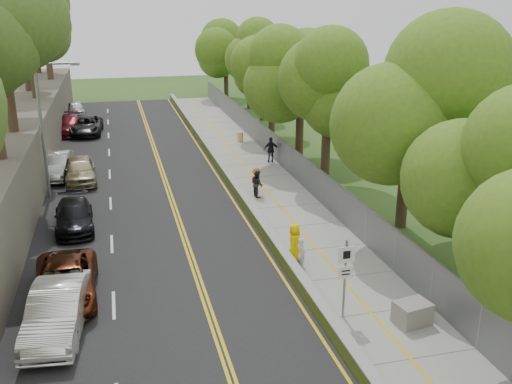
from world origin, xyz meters
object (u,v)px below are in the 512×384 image
at_px(painter_0, 294,243).
at_px(streetlight, 45,121).
at_px(concrete_block, 412,313).
at_px(person_far, 271,150).
at_px(signpost, 345,271).
at_px(car_2, 65,282).
at_px(car_1, 57,311).
at_px(construction_barrel, 240,137).

bearing_deg(painter_0, streetlight, 42.28).
bearing_deg(concrete_block, streetlight, 127.44).
height_order(painter_0, person_far, person_far).
height_order(signpost, person_far, signpost).
xyz_separation_m(signpost, concrete_block, (2.27, -0.98, -1.50)).
xyz_separation_m(car_2, person_far, (13.20, 17.25, 0.20)).
bearing_deg(concrete_block, car_2, 157.99).
bearing_deg(streetlight, car_1, -84.93).
distance_m(streetlight, signpost, 20.72).
bearing_deg(construction_barrel, painter_0, -96.65).
bearing_deg(car_2, signpost, -22.12).
xyz_separation_m(car_1, person_far, (13.29, 19.66, 0.10)).
distance_m(streetlight, painter_0, 16.83).
relative_size(concrete_block, person_far, 0.67).
xyz_separation_m(streetlight, car_1, (1.37, -15.43, -3.77)).
bearing_deg(painter_0, car_1, 108.44).
bearing_deg(concrete_block, car_1, 168.29).
bearing_deg(car_1, car_2, 93.56).
xyz_separation_m(construction_barrel, painter_0, (-2.67, -22.94, 0.49)).
bearing_deg(car_1, construction_barrel, 70.40).
height_order(construction_barrel, person_far, person_far).
relative_size(signpost, person_far, 1.69).
relative_size(construction_barrel, car_1, 0.16).
xyz_separation_m(construction_barrel, concrete_block, (-0.11, -28.94, 0.00)).
relative_size(streetlight, construction_barrel, 9.86).
relative_size(signpost, concrete_block, 2.52).
relative_size(car_1, person_far, 2.73).
height_order(construction_barrel, concrete_block, concrete_block).
distance_m(car_1, person_far, 23.73).
bearing_deg(car_1, streetlight, 100.87).
height_order(streetlight, person_far, streetlight).
bearing_deg(person_far, signpost, 87.05).
height_order(car_2, painter_0, painter_0).
height_order(car_2, person_far, person_far).
relative_size(car_2, painter_0, 2.92).
distance_m(streetlight, person_far, 15.70).
relative_size(construction_barrel, painter_0, 0.45).
distance_m(signpost, car_2, 10.88).
relative_size(streetlight, car_1, 1.60).
distance_m(concrete_block, car_2, 13.29).
relative_size(concrete_block, painter_0, 0.68).
relative_size(signpost, car_1, 0.62).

